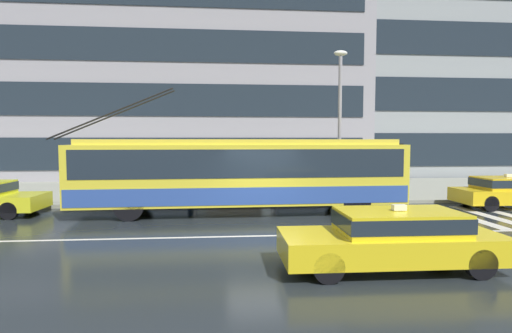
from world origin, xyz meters
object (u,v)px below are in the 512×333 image
taxi_oncoming_near (393,237)px  pedestrian_approaching_curb (339,160)px  trolleybus (241,172)px  bus_shelter (234,158)px  street_lamp (340,112)px  taxi_ahead_of_bus (510,191)px  pedestrian_at_shelter (190,179)px

taxi_oncoming_near → pedestrian_approaching_curb: size_ratio=2.31×
trolleybus → taxi_oncoming_near: size_ratio=2.77×
bus_shelter → street_lamp: street_lamp is taller
trolleybus → taxi_ahead_of_bus: bearing=1.0°
pedestrian_at_shelter → street_lamp: (6.57, 0.09, 2.91)m
taxi_ahead_of_bus → pedestrian_at_shelter: (-13.15, 2.00, 0.42)m
trolleybus → pedestrian_at_shelter: size_ratio=7.83×
bus_shelter → street_lamp: (4.62, -1.44, 2.09)m
taxi_oncoming_near → pedestrian_at_shelter: bearing=118.3°
trolleybus → taxi_oncoming_near: trolleybus is taller
pedestrian_at_shelter → pedestrian_approaching_curb: pedestrian_approaching_curb is taller
taxi_oncoming_near → pedestrian_approaching_curb: pedestrian_approaching_curb is taller
pedestrian_approaching_curb → taxi_ahead_of_bus: bearing=-27.9°
trolleybus → pedestrian_approaching_curb: size_ratio=6.40×
taxi_oncoming_near → taxi_ahead_of_bus: (8.17, 7.24, 0.00)m
trolleybus → street_lamp: street_lamp is taller
pedestrian_approaching_curb → street_lamp: street_lamp is taller
bus_shelter → taxi_ahead_of_bus: bearing=-17.5°
bus_shelter → pedestrian_at_shelter: (-1.95, -1.53, -0.82)m
taxi_ahead_of_bus → bus_shelter: 11.81m
taxi_ahead_of_bus → pedestrian_approaching_curb: pedestrian_approaching_curb is taller
taxi_oncoming_near → taxi_ahead_of_bus: same height
taxi_ahead_of_bus → bus_shelter: size_ratio=1.11×
taxi_ahead_of_bus → taxi_oncoming_near: bearing=-138.5°
trolleybus → pedestrian_approaching_curb: (4.87, 3.48, 0.26)m
taxi_ahead_of_bus → pedestrian_approaching_curb: bearing=152.1°
pedestrian_at_shelter → trolleybus: bearing=-46.8°
bus_shelter → pedestrian_approaching_curb: 4.98m
trolleybus → bus_shelter: (-0.11, 3.72, 0.39)m
taxi_oncoming_near → street_lamp: street_lamp is taller
trolleybus → taxi_ahead_of_bus: trolleybus is taller
taxi_oncoming_near → street_lamp: size_ratio=0.72×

